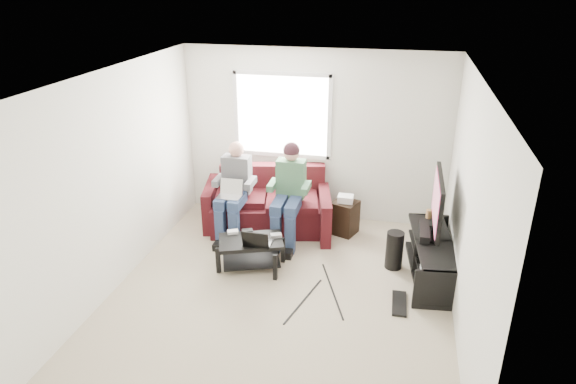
{
  "coord_description": "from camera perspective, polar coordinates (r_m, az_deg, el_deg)",
  "views": [
    {
      "loc": [
        1.23,
        -5.07,
        3.57
      ],
      "look_at": [
        -0.04,
        0.6,
        1.08
      ],
      "focal_mm": 32.0,
      "sensor_mm": 36.0,
      "label": 1
    }
  ],
  "objects": [
    {
      "name": "floor",
      "position": [
        6.32,
        -0.83,
        -11.17
      ],
      "size": [
        4.5,
        4.5,
        0.0
      ],
      "primitive_type": "plane",
      "color": "tan",
      "rests_on": "ground"
    },
    {
      "name": "drink_cup",
      "position": [
        7.19,
        15.38,
        -2.36
      ],
      "size": [
        0.08,
        0.08,
        0.12
      ],
      "primitive_type": "cylinder",
      "color": "#AF7F4B",
      "rests_on": "tv_stand"
    },
    {
      "name": "tv_stand",
      "position": [
        6.79,
        15.65,
        -7.24
      ],
      "size": [
        0.62,
        1.57,
        0.51
      ],
      "color": "black",
      "rests_on": "floor"
    },
    {
      "name": "subwoofer",
      "position": [
        6.83,
        11.73,
        -6.34
      ],
      "size": [
        0.22,
        0.22,
        0.51
      ],
      "primitive_type": "cylinder",
      "color": "black",
      "rests_on": "floor"
    },
    {
      "name": "wall_right",
      "position": [
        5.61,
        19.42,
        -2.06
      ],
      "size": [
        0.0,
        4.5,
        4.5
      ],
      "primitive_type": "plane",
      "rotation": [
        1.57,
        0.0,
        -1.57
      ],
      "color": "silver",
      "rests_on": "floor"
    },
    {
      "name": "laptop_silver",
      "position": [
        7.19,
        -6.5,
        -0.09
      ],
      "size": [
        0.37,
        0.31,
        0.24
      ],
      "primitive_type": null,
      "rotation": [
        0.0,
        0.0,
        0.33
      ],
      "color": "silver",
      "rests_on": "person_left"
    },
    {
      "name": "sofa",
      "position": [
        7.71,
        -2.28,
        -1.65
      ],
      "size": [
        2.09,
        1.22,
        0.89
      ],
      "color": "#411011",
      "rests_on": "floor"
    },
    {
      "name": "soundbar",
      "position": [
        6.71,
        14.9,
        -4.3
      ],
      "size": [
        0.12,
        0.5,
        0.1
      ],
      "primitive_type": "cube",
      "color": "black",
      "rests_on": "tv_stand"
    },
    {
      "name": "ceiling",
      "position": [
        5.3,
        -0.99,
        12.69
      ],
      "size": [
        4.5,
        4.5,
        0.0
      ],
      "primitive_type": "plane",
      "rotation": [
        3.14,
        0.0,
        0.0
      ],
      "color": "white",
      "rests_on": "wall_back"
    },
    {
      "name": "wall_front",
      "position": [
        3.82,
        -9.0,
        -13.55
      ],
      "size": [
        4.5,
        0.0,
        4.5
      ],
      "primitive_type": "plane",
      "rotation": [
        -1.57,
        0.0,
        0.0
      ],
      "color": "silver",
      "rests_on": "floor"
    },
    {
      "name": "person_left",
      "position": [
        7.34,
        -6.04,
        0.58
      ],
      "size": [
        0.4,
        0.71,
        1.37
      ],
      "color": "navy",
      "rests_on": "sofa"
    },
    {
      "name": "person_right",
      "position": [
        7.14,
        0.1,
        0.55
      ],
      "size": [
        0.4,
        0.71,
        1.42
      ],
      "color": "navy",
      "rests_on": "sofa"
    },
    {
      "name": "controller_a",
      "position": [
        6.8,
        -6.15,
        -4.43
      ],
      "size": [
        0.16,
        0.14,
        0.04
      ],
      "primitive_type": "cube",
      "rotation": [
        0.0,
        0.0,
        0.42
      ],
      "color": "silver",
      "rests_on": "coffee_table"
    },
    {
      "name": "tv",
      "position": [
        6.55,
        16.29,
        -1.2
      ],
      "size": [
        0.12,
        1.1,
        0.81
      ],
      "color": "black",
      "rests_on": "tv_stand"
    },
    {
      "name": "keyboard_floor",
      "position": [
        6.26,
        12.26,
        -12.0
      ],
      "size": [
        0.18,
        0.5,
        0.03
      ],
      "primitive_type": "cube",
      "rotation": [
        0.0,
        0.0,
        0.02
      ],
      "color": "black",
      "rests_on": "floor"
    },
    {
      "name": "end_table",
      "position": [
        7.59,
        6.32,
        -2.69
      ],
      "size": [
        0.34,
        0.34,
        0.6
      ],
      "color": "black",
      "rests_on": "floor"
    },
    {
      "name": "coffee_table",
      "position": [
        6.69,
        -4.14,
        -6.13
      ],
      "size": [
        0.93,
        0.75,
        0.41
      ],
      "color": "black",
      "rests_on": "floor"
    },
    {
      "name": "console_white",
      "position": [
        6.41,
        15.83,
        -8.47
      ],
      "size": [
        0.3,
        0.22,
        0.06
      ],
      "primitive_type": "cube",
      "color": "silver",
      "rests_on": "tv_stand"
    },
    {
      "name": "controller_b",
      "position": [
        6.8,
        -4.55,
        -4.37
      ],
      "size": [
        0.16,
        0.14,
        0.04
      ],
      "primitive_type": "cube",
      "rotation": [
        0.0,
        0.0,
        0.4
      ],
      "color": "black",
      "rests_on": "coffee_table"
    },
    {
      "name": "console_black",
      "position": [
        6.71,
        15.73,
        -6.89
      ],
      "size": [
        0.38,
        0.3,
        0.07
      ],
      "primitive_type": "cube",
      "color": "black",
      "rests_on": "tv_stand"
    },
    {
      "name": "console_grey",
      "position": [
        7.01,
        15.64,
        -5.44
      ],
      "size": [
        0.34,
        0.26,
        0.08
      ],
      "primitive_type": "cube",
      "color": "gray",
      "rests_on": "tv_stand"
    },
    {
      "name": "window",
      "position": [
        7.75,
        -0.67,
        8.51
      ],
      "size": [
        1.48,
        0.04,
        1.28
      ],
      "color": "white",
      "rests_on": "wall_back"
    },
    {
      "name": "wall_back",
      "position": [
        7.76,
        2.99,
        6.18
      ],
      "size": [
        4.5,
        0.0,
        4.5
      ],
      "primitive_type": "plane",
      "rotation": [
        1.57,
        0.0,
        0.0
      ],
      "color": "silver",
      "rests_on": "floor"
    },
    {
      "name": "laptop_black",
      "position": [
        6.48,
        -3.38,
        -4.83
      ],
      "size": [
        0.41,
        0.37,
        0.24
      ],
      "primitive_type": null,
      "rotation": [
        0.0,
        0.0,
        0.48
      ],
      "color": "black",
      "rests_on": "coffee_table"
    },
    {
      "name": "wall_left",
      "position": [
        6.42,
        -18.54,
        1.27
      ],
      "size": [
        0.0,
        4.5,
        4.5
      ],
      "primitive_type": "plane",
      "rotation": [
        1.57,
        0.0,
        1.57
      ],
      "color": "silver",
      "rests_on": "floor"
    },
    {
      "name": "controller_c",
      "position": [
        6.68,
        -1.33,
        -4.85
      ],
      "size": [
        0.16,
        0.14,
        0.04
      ],
      "primitive_type": "cube",
      "rotation": [
        0.0,
        0.0,
        0.42
      ],
      "color": "gray",
      "rests_on": "coffee_table"
    }
  ]
}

